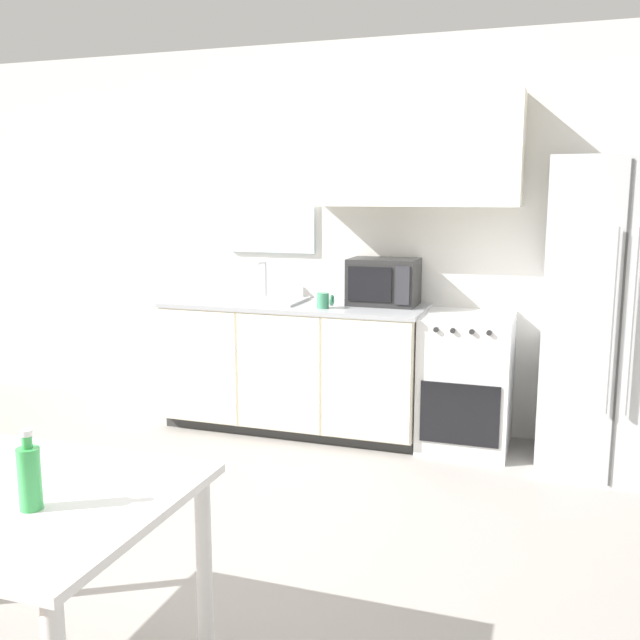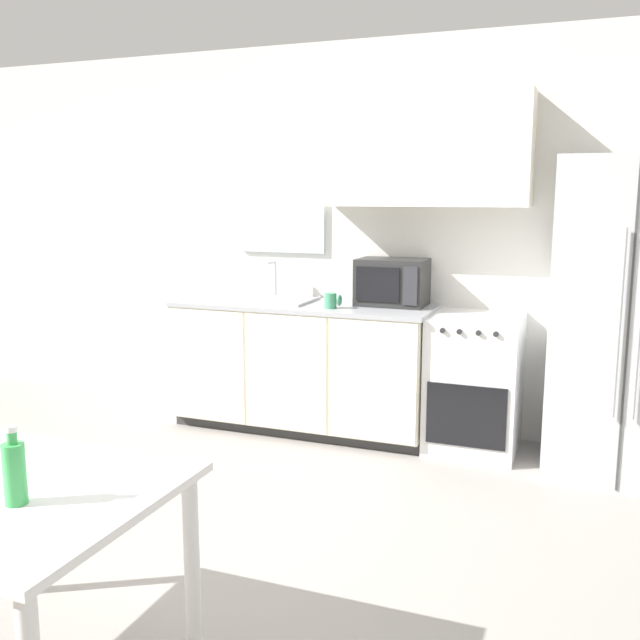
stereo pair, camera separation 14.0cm
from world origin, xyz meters
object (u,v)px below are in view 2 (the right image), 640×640
refrigerator (626,320)px  coffee_mug (332,301)px  microwave (392,282)px  oven_range (474,384)px  drink_bottle (15,471)px

refrigerator → coffee_mug: bearing=-177.3°
coffee_mug → refrigerator: bearing=2.7°
microwave → coffee_mug: size_ratio=4.15×
oven_range → coffee_mug: coffee_mug is taller
drink_bottle → microwave: bearing=84.5°
oven_range → drink_bottle: drink_bottle is taller
oven_range → refrigerator: 1.00m
microwave → drink_bottle: bearing=-95.5°
microwave → coffee_mug: bearing=-141.2°
refrigerator → drink_bottle: bearing=-121.1°
coffee_mug → drink_bottle: coffee_mug is taller
oven_range → refrigerator: size_ratio=0.47×
drink_bottle → coffee_mug: bearing=90.8°
coffee_mug → oven_range: bearing=10.1°
refrigerator → coffee_mug: (-1.80, -0.08, 0.03)m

